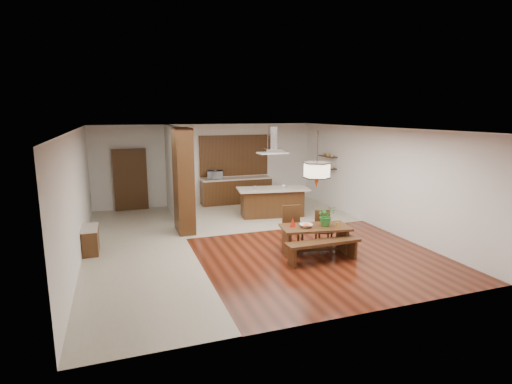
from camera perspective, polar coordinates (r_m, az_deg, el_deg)
name	(u,v)px	position (r m, az deg, el deg)	size (l,w,h in m)	color
room_shell	(245,162)	(10.25, -1.59, 4.35)	(9.00, 9.04, 2.92)	#3B150A
tile_hallway	(138,250)	(10.23, -16.50, -7.96)	(2.50, 9.00, 0.01)	#B8AF99
tile_kitchen	(258,213)	(13.35, 0.29, -3.02)	(5.50, 4.00, 0.01)	#B8AF99
soffit_band	(245,129)	(10.18, -1.61, 8.95)	(8.00, 9.00, 0.02)	#431C10
partition_pier	(183,181)	(11.17, -10.33, 1.57)	(0.45, 1.00, 2.90)	#311C0D
partition_stub	(173,171)	(13.23, -11.78, 2.99)	(0.18, 2.40, 2.90)	silver
hallway_console	(91,240)	(10.35, -22.55, -6.35)	(0.37, 0.88, 0.63)	#311C0D
hallway_doorway	(130,180)	(14.27, -17.50, 1.67)	(1.10, 0.20, 2.10)	#311C0D
rear_counter	(236,191)	(14.75, -2.84, 0.21)	(2.60, 0.62, 0.95)	#311C0D
kitchen_window	(234,155)	(14.81, -3.18, 5.24)	(2.60, 0.08, 1.50)	brown
shelf_lower	(327,168)	(14.25, 10.15, 3.43)	(0.26, 0.90, 0.04)	#311C0D
shelf_upper	(328,156)	(14.21, 10.20, 5.03)	(0.26, 0.90, 0.04)	#311C0D
dining_table	(315,233)	(9.58, 8.42, -5.88)	(1.70, 1.04, 0.66)	#311C0D
dining_bench	(323,251)	(9.14, 9.54, -8.37)	(1.74, 0.38, 0.49)	#311C0D
dining_chair_left	(293,227)	(9.90, 5.33, -5.06)	(0.46, 0.46, 1.04)	#311C0D
dining_chair_right	(324,229)	(10.17, 9.67, -5.20)	(0.39, 0.39, 0.88)	#311C0D
pendant_lantern	(317,160)	(9.22, 8.73, 4.61)	(0.64, 0.64, 1.31)	beige
foliage_plant	(326,216)	(9.58, 9.99, -3.35)	(0.43, 0.37, 0.48)	#257129
fruit_bowl	(306,226)	(9.43, 7.16, -4.78)	(0.30, 0.30, 0.07)	beige
napkin_cone	(293,222)	(9.42, 5.26, -4.31)	(0.14, 0.14, 0.22)	#9F180B
gold_ornament	(337,224)	(9.62, 11.54, -4.54)	(0.06, 0.06, 0.09)	gold
kitchen_island	(272,202)	(12.88, 2.32, -1.40)	(2.37, 1.30, 0.93)	#311C0D
range_hood	(273,140)	(12.60, 2.38, 7.47)	(0.90, 0.55, 0.87)	silver
island_cup	(284,186)	(12.87, 3.97, 0.84)	(0.12, 0.12, 0.10)	white
microwave	(215,175)	(14.43, -5.86, 2.44)	(0.55, 0.37, 0.30)	silver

